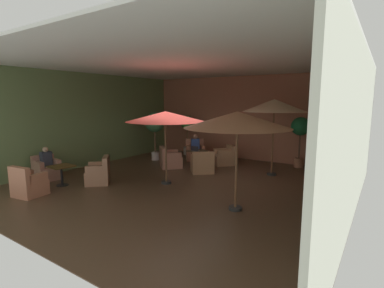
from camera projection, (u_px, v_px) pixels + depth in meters
name	position (u px, v px, depth m)	size (l,w,h in m)	color
ground_plane	(184.00, 184.00, 9.27)	(9.58, 9.78, 0.02)	#513A28
wall_back_brick	(246.00, 118.00, 12.97)	(9.58, 0.08, 3.71)	#A06147
wall_left_accent	(87.00, 120.00, 11.61)	(0.08, 9.78, 3.71)	#627949
wall_right_plain	(359.00, 137.00, 6.37)	(0.08, 9.78, 3.71)	silver
ceiling_slab	(183.00, 64.00, 8.71)	(9.58, 9.78, 0.06)	silver
cafe_table_front_left	(198.00, 154.00, 11.76)	(0.73, 0.73, 0.63)	black
armchair_front_left_north	(170.00, 160.00, 11.50)	(1.14, 1.14, 0.82)	#B47760
armchair_front_left_east	(202.00, 164.00, 10.66)	(1.07, 1.06, 0.81)	tan
armchair_front_left_south	(225.00, 157.00, 11.99)	(1.09, 1.09, 0.79)	tan
armchair_front_left_west	(195.00, 153.00, 12.92)	(1.08, 1.07, 0.93)	#C17755
cafe_table_front_right	(61.00, 170.00, 9.03)	(0.70, 0.70, 0.63)	black
armchair_front_right_north	(28.00, 185.00, 8.05)	(0.82, 0.81, 0.88)	#BD7556
armchair_front_right_east	(99.00, 174.00, 9.24)	(1.00, 1.00, 0.88)	#AE7859
armchair_front_right_south	(46.00, 170.00, 9.78)	(0.86, 0.80, 0.81)	tan
patio_umbrella_tall_red	(237.00, 120.00, 6.75)	(2.52, 2.52, 2.39)	#2D2D2D
patio_umbrella_center_beige	(274.00, 106.00, 9.99)	(2.18, 2.18, 2.69)	#2D2D2D
patio_umbrella_near_wall	(165.00, 117.00, 8.98)	(2.48, 2.48, 2.31)	#2D2D2D
potted_tree_left_corner	(187.00, 127.00, 14.09)	(0.68, 0.68, 1.91)	beige
potted_tree_mid_left	(300.00, 131.00, 11.33)	(0.72, 0.72, 2.00)	#A46749
potted_tree_mid_right	(155.00, 124.00, 12.73)	(0.87, 0.87, 2.12)	silver
patron_blue_shirt	(195.00, 143.00, 12.81)	(0.42, 0.39, 0.70)	#344E98
patron_by_window	(46.00, 158.00, 9.69)	(0.27, 0.35, 0.68)	#303340
iced_drink_cup	(196.00, 149.00, 11.64)	(0.08, 0.08, 0.11)	white
open_laptop	(195.00, 150.00, 11.61)	(0.35, 0.28, 0.20)	#9EA0A5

